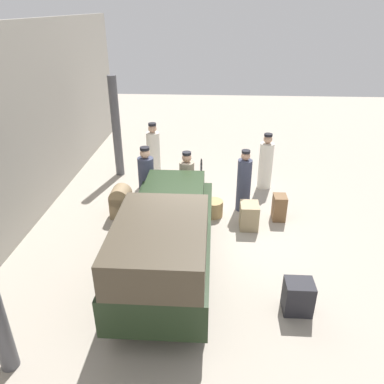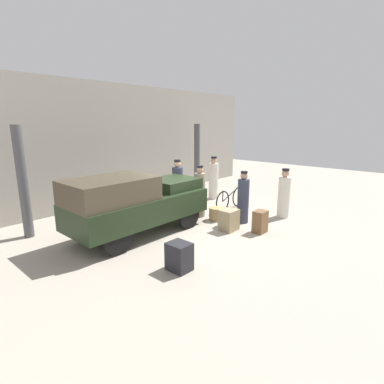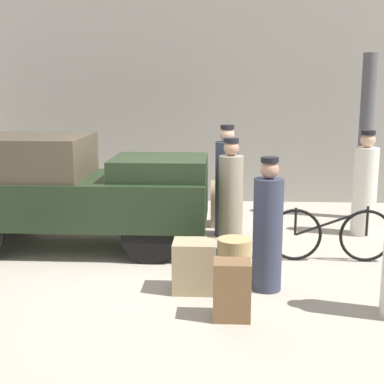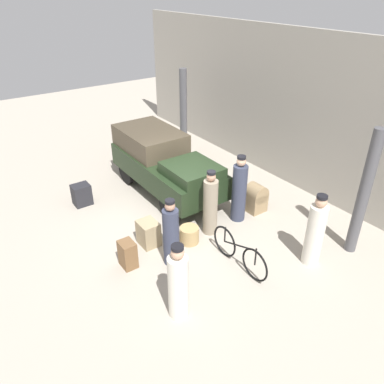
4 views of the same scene
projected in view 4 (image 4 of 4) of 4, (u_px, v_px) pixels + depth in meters
The scene contains 16 objects.
ground_plane at pixel (181, 222), 9.86m from camera, with size 30.00×30.00×0.00m, color #A89E8E.
station_building_facade at pixel (298, 112), 10.79m from camera, with size 16.00×0.15×4.50m.
canopy_pillar_left at pixel (183, 113), 13.12m from camera, with size 0.26×0.26×3.02m.
canopy_pillar_right at pixel (364, 194), 8.14m from camera, with size 0.26×0.26×3.02m.
truck at pixel (163, 161), 10.90m from camera, with size 3.98×1.61×1.71m.
bicycle at pixel (239, 252), 8.17m from camera, with size 1.74×0.04×0.80m.
wicker_basket at pixel (189, 235), 9.03m from camera, with size 0.46×0.46×0.41m.
porter_carrying_trunk at pixel (171, 235), 8.13m from camera, with size 0.36×0.36×1.62m.
porter_lifting_near_truck at pixel (210, 205), 9.11m from camera, with size 0.36×0.36×1.71m.
porter_with_bicycle at pixel (239, 191), 9.61m from camera, with size 0.38×0.38×1.82m.
porter_standing_middle at pixel (315, 233), 8.11m from camera, with size 0.39×0.39×1.73m.
conductor_in_dark_uniform at pixel (178, 284), 6.82m from camera, with size 0.39×0.39×1.62m.
trunk_barrel_dark at pixel (256, 198), 10.18m from camera, with size 0.48×0.50×0.80m.
suitcase_black_upright at pixel (148, 233), 8.92m from camera, with size 0.51×0.43×0.62m.
suitcase_tan_flat at pixel (82, 195), 10.52m from camera, with size 0.41×0.49×0.61m.
trunk_wicker_pale at pixel (128, 254), 8.22m from camera, with size 0.39×0.31×0.64m.
Camera 4 is at (6.83, -4.48, 5.58)m, focal length 35.00 mm.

